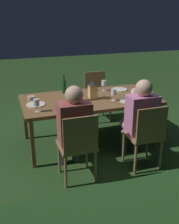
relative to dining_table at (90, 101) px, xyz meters
The scene contains 18 objects.
ground_plane 0.67m from the dining_table, ahead, with size 16.00×16.00×0.00m, color #26471E.
dining_table is the anchor object (origin of this frame).
chair_side_right_b 1.02m from the dining_table, 63.97° to the left, with size 0.42×0.40×0.87m.
person_in_rust 0.84m from the dining_table, 58.07° to the left, with size 0.38×0.47×1.15m.
chair_side_right_a 1.02m from the dining_table, 116.03° to the left, with size 0.42×0.40×0.87m.
person_in_pink 0.84m from the dining_table, 121.93° to the left, with size 0.38×0.47×1.15m.
chair_side_left_a 1.02m from the dining_table, 116.03° to the right, with size 0.42×0.40×0.87m.
lantern_centerpiece 0.20m from the dining_table, 122.79° to the left, with size 0.15×0.15×0.27m.
green_bottle_on_table 0.49m from the dining_table, 51.19° to the right, with size 0.07×0.07×0.29m.
wine_glass_a 0.39m from the dining_table, 144.22° to the left, with size 0.08×0.08×0.17m.
wine_glass_b 0.48m from the dining_table, 139.08° to the right, with size 0.08×0.08×0.17m.
wine_glass_c 0.88m from the dining_table, 21.23° to the left, with size 0.08×0.08×0.17m.
plate_a 0.65m from the dining_table, 156.83° to the right, with size 0.24×0.24×0.01m, color white.
plate_b 0.79m from the dining_table, ahead, with size 0.25×0.25×0.01m, color white.
plate_c 0.56m from the dining_table, 146.33° to the left, with size 0.21×0.21×0.01m, color white.
bowl_olives 0.39m from the dining_table, 114.00° to the right, with size 0.11×0.11×0.06m.
bowl_bread 0.85m from the dining_table, 15.84° to the right, with size 0.11×0.11×0.04m.
bowl_salad 0.76m from the dining_table, behind, with size 0.13×0.13×0.06m.
Camera 1 is at (1.20, 3.60, 1.96)m, focal length 43.73 mm.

